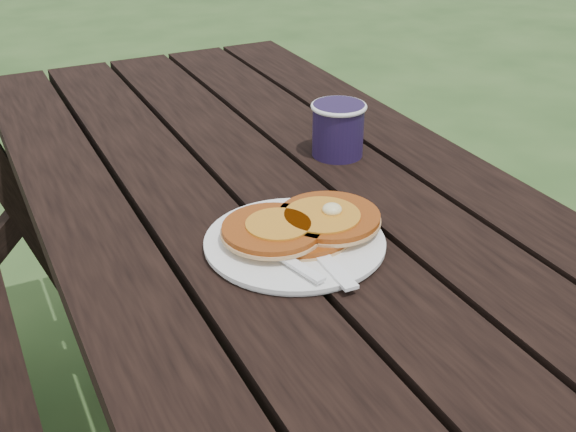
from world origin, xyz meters
name	(u,v)px	position (x,y,z in m)	size (l,w,h in m)	color
picnic_table	(297,393)	(0.00, 0.00, 0.37)	(1.36, 1.80, 0.75)	black
plate	(295,243)	(-0.06, -0.10, 0.76)	(0.25, 0.25, 0.01)	white
pancake_stack	(303,225)	(-0.04, -0.09, 0.77)	(0.23, 0.15, 0.04)	#994211
knife	(320,254)	(-0.05, -0.16, 0.76)	(0.02, 0.18, 0.01)	white
fork	(293,263)	(-0.09, -0.17, 0.77)	(0.03, 0.16, 0.01)	white
coffee_cup	(338,126)	(0.15, 0.15, 0.80)	(0.10, 0.10, 0.10)	#1F1438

